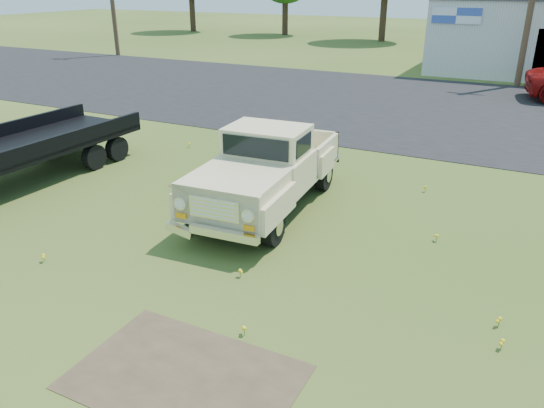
# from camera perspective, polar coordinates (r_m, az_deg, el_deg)

# --- Properties ---
(ground) EXTENTS (140.00, 140.00, 0.00)m
(ground) POSITION_cam_1_polar(r_m,az_deg,el_deg) (10.33, -6.46, -5.68)
(ground) COLOR #354C18
(ground) RESTS_ON ground
(asphalt_lot) EXTENTS (90.00, 14.00, 0.02)m
(asphalt_lot) POSITION_cam_1_polar(r_m,az_deg,el_deg) (23.61, 13.96, 10.27)
(asphalt_lot) COLOR black
(asphalt_lot) RESTS_ON ground
(dirt_patch_a) EXTENTS (3.00, 2.00, 0.01)m
(dirt_patch_a) POSITION_cam_1_polar(r_m,az_deg,el_deg) (7.59, -9.32, -17.90)
(dirt_patch_a) COLOR #433524
(dirt_patch_a) RESTS_ON ground
(dirt_patch_b) EXTENTS (2.20, 1.60, 0.01)m
(dirt_patch_b) POSITION_cam_1_polar(r_m,az_deg,el_deg) (14.00, -5.60, 2.25)
(dirt_patch_b) COLOR #433524
(dirt_patch_b) RESTS_ON ground
(vintage_pickup_truck) EXTENTS (2.46, 5.53, 1.96)m
(vintage_pickup_truck) POSITION_cam_1_polar(r_m,az_deg,el_deg) (12.06, -0.50, 3.86)
(vintage_pickup_truck) COLOR beige
(vintage_pickup_truck) RESTS_ON ground
(flatbed_trailer) EXTENTS (2.70, 7.44, 2.01)m
(flatbed_trailer) POSITION_cam_1_polar(r_m,az_deg,el_deg) (15.39, -25.82, 5.89)
(flatbed_trailer) COLOR black
(flatbed_trailer) RESTS_ON ground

